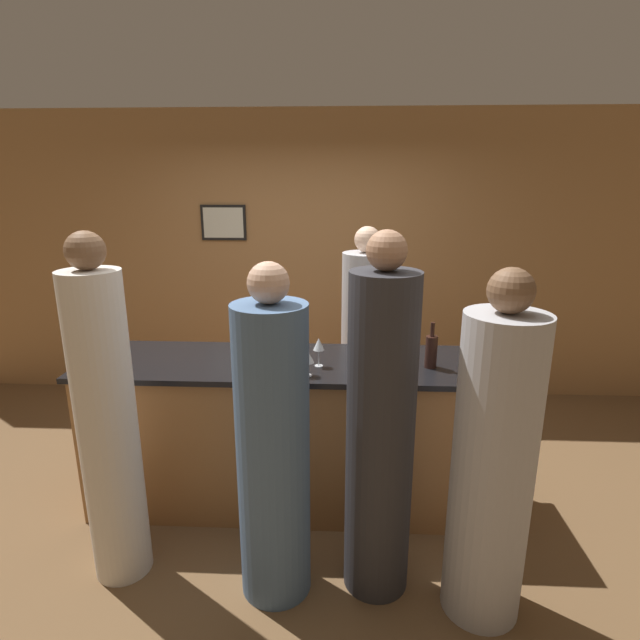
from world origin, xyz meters
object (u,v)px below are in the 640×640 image
(guest_2, at_px, (107,425))
(wine_bottle_0, at_px, (431,351))
(bartender, at_px, (365,351))
(guest_0, at_px, (273,450))
(guest_1, at_px, (380,434))
(guest_3, at_px, (493,466))

(guest_2, bearing_deg, wine_bottle_0, 19.44)
(bartender, distance_m, guest_2, 2.01)
(guest_0, xyz_separation_m, wine_bottle_0, (0.89, 0.71, 0.30))
(guest_1, height_order, guest_2, guest_1)
(guest_1, relative_size, guest_2, 1.01)
(guest_3, bearing_deg, guest_2, 175.15)
(guest_2, height_order, wine_bottle_0, guest_2)
(guest_0, height_order, guest_3, guest_0)
(bartender, relative_size, guest_3, 1.02)
(guest_0, relative_size, guest_3, 1.00)
(guest_2, relative_size, guest_3, 1.07)
(bartender, distance_m, guest_0, 1.61)
(bartender, height_order, guest_0, bartender)
(guest_0, bearing_deg, guest_1, 6.18)
(wine_bottle_0, bearing_deg, guest_1, -118.27)
(bartender, distance_m, guest_1, 1.46)
(guest_1, bearing_deg, guest_3, -14.99)
(guest_1, height_order, wine_bottle_0, guest_1)
(guest_0, distance_m, guest_1, 0.55)
(guest_1, bearing_deg, wine_bottle_0, 61.73)
(guest_2, xyz_separation_m, guest_3, (1.96, -0.17, -0.08))
(guest_2, bearing_deg, guest_1, -0.97)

